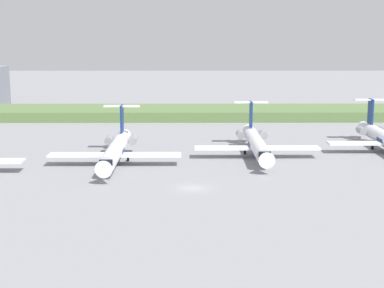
% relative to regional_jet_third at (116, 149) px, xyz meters
% --- Properties ---
extents(ground_plane, '(500.00, 500.00, 0.00)m').
position_rel_regional_jet_third_xyz_m(ground_plane, '(13.29, 12.72, -2.54)').
color(ground_plane, gray).
extents(grass_berm, '(320.00, 20.00, 2.59)m').
position_rel_regional_jet_third_xyz_m(grass_berm, '(13.29, 58.39, -1.24)').
color(grass_berm, '#597542').
rests_on(grass_berm, ground).
extents(regional_jet_third, '(22.81, 31.00, 9.00)m').
position_rel_regional_jet_third_xyz_m(regional_jet_third, '(0.00, 0.00, 0.00)').
color(regional_jet_third, white).
rests_on(regional_jet_third, ground).
extents(regional_jet_fourth, '(22.81, 31.00, 9.00)m').
position_rel_regional_jet_third_xyz_m(regional_jet_fourth, '(25.18, 6.25, 0.00)').
color(regional_jet_fourth, white).
rests_on(regional_jet_fourth, ground).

